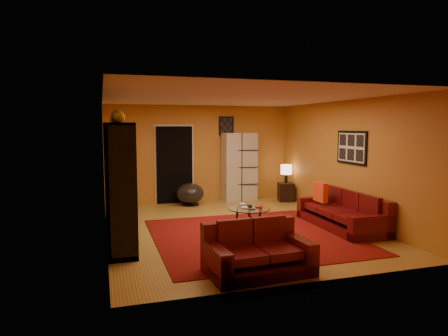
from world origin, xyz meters
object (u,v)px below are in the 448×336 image
object	(u,v)px
storage_cabinet	(239,167)
side_table	(286,192)
table_lamp	(286,170)
entertainment_unit	(118,181)
sofa	(345,213)
coffee_table	(249,210)
bowl_chair	(190,194)
tv	(121,185)
loveseat	(256,252)

from	to	relation	value
storage_cabinet	side_table	world-z (taller)	storage_cabinet
side_table	table_lamp	bearing A→B (deg)	0.00
entertainment_unit	side_table	distance (m)	5.14
storage_cabinet	table_lamp	world-z (taller)	storage_cabinet
sofa	table_lamp	bearing A→B (deg)	88.97
coffee_table	bowl_chair	bearing A→B (deg)	102.07
storage_cabinet	table_lamp	bearing A→B (deg)	-27.81
storage_cabinet	table_lamp	distance (m)	1.28
entertainment_unit	sofa	size ratio (longest dim) A/B	1.37
tv	side_table	world-z (taller)	tv
sofa	side_table	xyz separation A→B (m)	(0.11, 2.93, -0.04)
entertainment_unit	storage_cabinet	bearing A→B (deg)	39.93
coffee_table	bowl_chair	world-z (taller)	bowl_chair
side_table	entertainment_unit	bearing A→B (deg)	-153.03
sofa	table_lamp	world-z (taller)	table_lamp
storage_cabinet	table_lamp	size ratio (longest dim) A/B	3.69
loveseat	table_lamp	world-z (taller)	table_lamp
sofa	coffee_table	world-z (taller)	sofa
coffee_table	storage_cabinet	xyz separation A→B (m)	(0.86, 3.04, 0.54)
coffee_table	table_lamp	xyz separation A→B (m)	(2.04, 2.55, 0.47)
sofa	loveseat	world-z (taller)	same
entertainment_unit	tv	distance (m)	0.10
loveseat	coffee_table	bearing A→B (deg)	-21.69
entertainment_unit	table_lamp	distance (m)	5.08
bowl_chair	loveseat	bearing A→B (deg)	-91.55
bowl_chair	side_table	size ratio (longest dim) A/B	1.41
sofa	table_lamp	distance (m)	2.99
sofa	loveseat	size ratio (longest dim) A/B	1.48
coffee_table	bowl_chair	size ratio (longest dim) A/B	1.21
coffee_table	side_table	distance (m)	3.26
entertainment_unit	loveseat	distance (m)	3.09
loveseat	side_table	distance (m)	5.47
sofa	loveseat	xyz separation A→B (m)	(-2.65, -1.80, 0.00)
side_table	tv	bearing A→B (deg)	-152.37
storage_cabinet	coffee_table	bearing A→B (deg)	-110.75
storage_cabinet	side_table	distance (m)	1.45
entertainment_unit	bowl_chair	xyz separation A→B (m)	(1.90, 2.50, -0.74)
side_table	storage_cabinet	bearing A→B (deg)	157.15
entertainment_unit	side_table	world-z (taller)	entertainment_unit
loveseat	side_table	bearing A→B (deg)	-33.70
sofa	coffee_table	xyz separation A→B (m)	(-1.93, 0.38, 0.10)
bowl_chair	table_lamp	bearing A→B (deg)	-4.29
loveseat	coffee_table	distance (m)	2.30
loveseat	storage_cabinet	distance (m)	5.49
loveseat	table_lamp	size ratio (longest dim) A/B	2.93
entertainment_unit	tv	size ratio (longest dim) A/B	3.42
tv	sofa	distance (m)	4.45
tv	bowl_chair	world-z (taller)	tv
entertainment_unit	side_table	size ratio (longest dim) A/B	6.00
entertainment_unit	table_lamp	xyz separation A→B (m)	(4.53, 2.30, -0.19)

